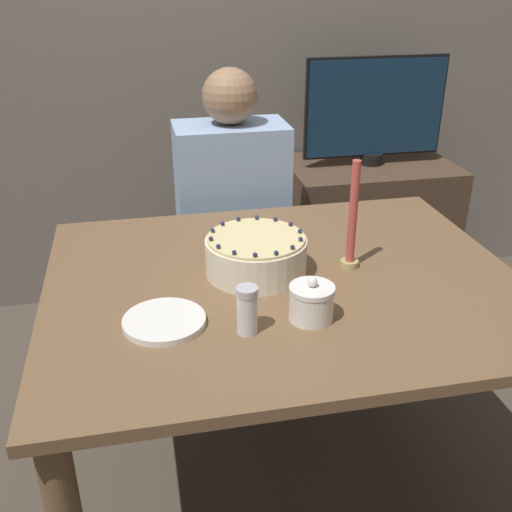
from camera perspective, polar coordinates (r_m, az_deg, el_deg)
The scene contains 11 objects.
ground_plane at distance 2.07m, azimuth 2.24°, elevation -21.19°, with size 12.00×12.00×0.00m, color #4C4238.
wall_behind at distance 2.79m, azimuth -4.65°, elevation 21.56°, with size 8.00×0.05×2.60m.
dining_table at distance 1.65m, azimuth 2.63°, elevation -5.84°, with size 1.25×1.00×0.77m.
cake at distance 1.60m, azimuth 0.00°, elevation 0.13°, with size 0.27×0.27×0.12m.
sugar_bowl at distance 1.40m, azimuth 5.30°, elevation -4.42°, with size 0.11×0.11×0.11m.
sugar_shaker at distance 1.34m, azimuth -0.86°, elevation -5.15°, with size 0.05×0.05×0.11m.
plate_stack at distance 1.41m, azimuth -8.73°, elevation -6.16°, with size 0.19×0.19×0.02m.
candle at distance 1.62m, azimuth 9.15°, elevation 2.96°, with size 0.05×0.05×0.30m.
person_man_blue_shirt at distance 2.31m, azimuth -2.23°, elevation 0.55°, with size 0.40×0.34×1.20m.
side_cabinet at distance 2.92m, azimuth 10.31°, elevation 2.09°, with size 0.75×0.49×0.70m.
tv_monitor at distance 2.74m, azimuth 11.30°, elevation 13.53°, with size 0.64×0.10×0.47m.
Camera 1 is at (-0.36, -1.35, 1.52)m, focal length 42.00 mm.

